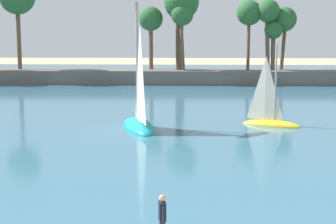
{
  "coord_description": "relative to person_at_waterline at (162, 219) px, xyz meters",
  "views": [
    {
      "loc": [
        2.1,
        -7.27,
        6.51
      ],
      "look_at": [
        1.34,
        12.12,
        3.61
      ],
      "focal_mm": 57.06,
      "sensor_mm": 36.0,
      "label": 1
    }
  ],
  "objects": [
    {
      "name": "palm_headland",
      "position": [
        -3.96,
        52.58,
        3.4
      ],
      "size": [
        105.43,
        6.32,
        13.34
      ],
      "color": "#605B54",
      "rests_on": "ground"
    },
    {
      "name": "sailboat_mid_bay",
      "position": [
        -2.58,
        19.96,
        -0.01
      ],
      "size": [
        3.49,
        6.56,
        9.11
      ],
      "color": "teal",
      "rests_on": "sea"
    },
    {
      "name": "sea",
      "position": [
        -1.32,
        46.75,
        -0.86
      ],
      "size": [
        220.0,
        91.79,
        0.06
      ],
      "primitive_type": "cube",
      "color": "#386B84",
      "rests_on": "ground"
    },
    {
      "name": "person_at_waterline",
      "position": [
        0.0,
        0.0,
        0.0
      ],
      "size": [
        0.26,
        0.54,
        1.67
      ],
      "color": "#141E33",
      "rests_on": "ground"
    },
    {
      "name": "sailboat_toward_headland",
      "position": [
        6.49,
        21.52,
        -0.29
      ],
      "size": [
        4.31,
        2.9,
        6.05
      ],
      "color": "yellow",
      "rests_on": "sea"
    }
  ]
}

